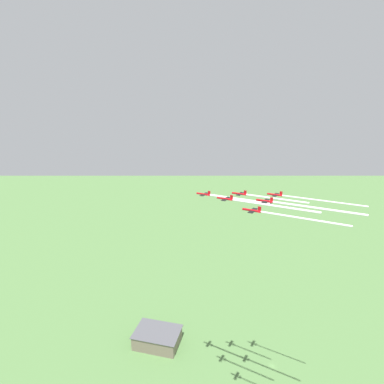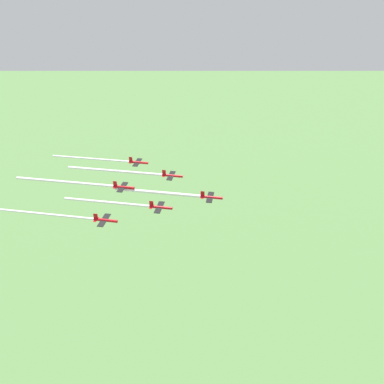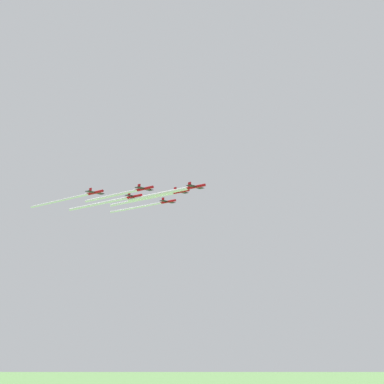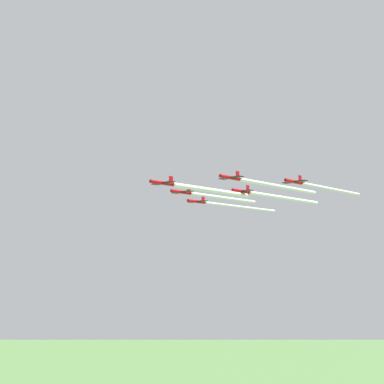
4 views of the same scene
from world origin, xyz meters
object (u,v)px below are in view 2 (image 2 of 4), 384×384
at_px(jet_0, 211,197).
at_px(jet_4, 123,187).
at_px(jet_3, 138,162).
at_px(jet_5, 105,220).
at_px(jet_2, 160,207).
at_px(jet_1, 172,176).

bearing_deg(jet_0, jet_4, -90.00).
xyz_separation_m(jet_3, jet_5, (-10.77, -39.71, -2.52)).
bearing_deg(jet_2, jet_4, -120.47).
height_order(jet_0, jet_3, jet_3).
xyz_separation_m(jet_1, jet_3, (-14.18, 14.50, -0.38)).
xyz_separation_m(jet_4, jet_5, (-5.39, -19.85, -1.66)).
relative_size(jet_0, jet_1, 1.00).
xyz_separation_m(jet_0, jet_2, (-19.57, -5.35, 0.15)).
xyz_separation_m(jet_2, jet_3, (-8.80, 34.36, 1.86)).
xyz_separation_m(jet_0, jet_3, (-28.36, 29.01, 2.01)).
height_order(jet_2, jet_4, jet_4).
distance_m(jet_0, jet_4, 34.99).
relative_size(jet_3, jet_4, 1.00).
bearing_deg(jet_1, jet_3, -120.47).
distance_m(jet_0, jet_1, 20.43).
xyz_separation_m(jet_1, jet_4, (-19.57, -5.35, -1.24)).
height_order(jet_1, jet_4, jet_1).
relative_size(jet_2, jet_4, 1.00).
relative_size(jet_0, jet_2, 1.00).
relative_size(jet_3, jet_5, 1.00).
bearing_deg(jet_3, jet_5, -0.00).
bearing_deg(jet_0, jet_5, -59.53).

